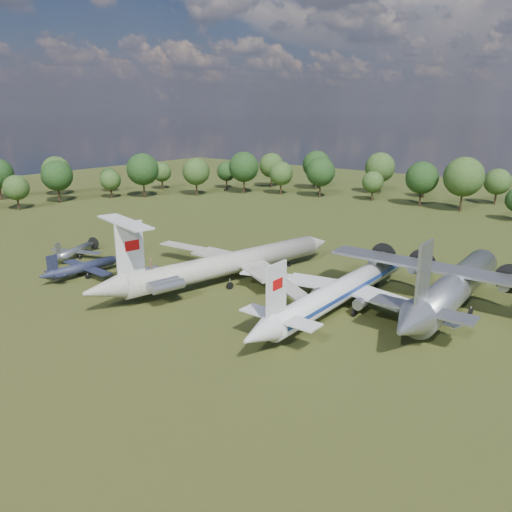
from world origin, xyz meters
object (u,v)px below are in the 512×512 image
Objects in this scene: il62_airliner at (229,268)px; small_prop_northwest at (74,253)px; tu104_jet at (341,295)px; an12_transport at (454,291)px; person_on_il62 at (151,264)px; small_prop_west at (84,269)px.

small_prop_northwest is at bearing -152.95° from il62_airliner.
tu104_jet is at bearing -12.38° from small_prop_northwest.
person_on_il62 is (-34.44, -23.15, 2.90)m from an12_transport.
person_on_il62 is at bearing -148.36° from tu104_jet.
person_on_il62 is at bearing -32.71° from small_prop_northwest.
small_prop_northwest is at bearing -11.39° from person_on_il62.
tu104_jet is at bearing -143.23° from an12_transport.
person_on_il62 reaches higher than small_prop_west.
il62_airliner is 1.18× the size of an12_transport.
small_prop_west is 11.54m from small_prop_northwest.
il62_airliner is 23.96m from small_prop_west.
person_on_il62 reaches higher than an12_transport.
small_prop_northwest is at bearing -164.98° from an12_transport.
an12_transport is 2.98× the size of small_prop_northwest.
small_prop_west is 1.18× the size of small_prop_northwest.
small_prop_northwest is at bearing -170.28° from tu104_jet.
il62_airliner is 13.66m from person_on_il62.
an12_transport is 41.60m from person_on_il62.
an12_transport reaches higher than small_prop_northwest.
small_prop_northwest is (-30.79, -7.73, -1.36)m from il62_airliner.
tu104_jet is (19.44, 0.88, -0.20)m from il62_airliner.
small_prop_west is 17.92m from person_on_il62.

